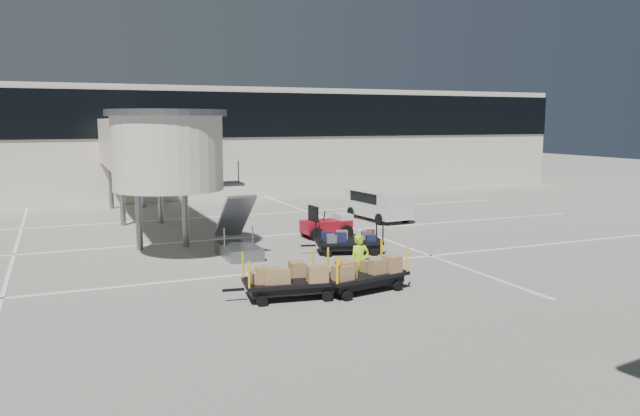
# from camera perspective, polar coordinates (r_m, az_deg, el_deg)

# --- Properties ---
(ground) EXTENTS (140.00, 140.00, 0.00)m
(ground) POSITION_cam_1_polar(r_m,az_deg,el_deg) (21.95, -0.29, -6.76)
(ground) COLOR #AAA598
(ground) RESTS_ON ground
(lane_markings) EXTENTS (40.00, 30.00, 0.02)m
(lane_markings) POSITION_cam_1_polar(r_m,az_deg,el_deg) (30.39, -8.30, -2.67)
(lane_markings) COLOR white
(lane_markings) RESTS_ON ground
(terminal) EXTENTS (64.00, 12.11, 15.20)m
(terminal) POSITION_cam_1_polar(r_m,az_deg,el_deg) (50.15, -14.13, 6.06)
(terminal) COLOR beige
(terminal) RESTS_ON ground
(jet_bridge) EXTENTS (5.70, 20.40, 6.03)m
(jet_bridge) POSITION_cam_1_polar(r_m,az_deg,el_deg) (32.14, -15.54, 5.38)
(jet_bridge) COLOR beige
(jet_bridge) RESTS_ON ground
(baggage_tug) EXTENTS (2.42, 1.57, 1.56)m
(baggage_tug) POSITION_cam_1_polar(r_m,az_deg,el_deg) (30.09, 0.68, -1.61)
(baggage_tug) COLOR maroon
(baggage_tug) RESTS_ON ground
(suitcase_cart) EXTENTS (3.51, 2.11, 1.35)m
(suitcase_cart) POSITION_cam_1_polar(r_m,az_deg,el_deg) (26.48, 2.50, -3.12)
(suitcase_cart) COLOR black
(suitcase_cart) RESTS_ON ground
(box_cart_near) EXTENTS (3.78, 2.06, 1.45)m
(box_cart_near) POSITION_cam_1_polar(r_m,az_deg,el_deg) (20.70, 3.76, -6.15)
(box_cart_near) COLOR black
(box_cart_near) RESTS_ON ground
(box_cart_far) EXTENTS (3.71, 1.88, 1.43)m
(box_cart_far) POSITION_cam_1_polar(r_m,az_deg,el_deg) (19.91, -2.63, -6.62)
(box_cart_far) COLOR black
(box_cart_far) RESTS_ON ground
(ground_worker) EXTENTS (0.70, 0.49, 1.83)m
(ground_worker) POSITION_cam_1_polar(r_m,az_deg,el_deg) (20.98, 3.67, -4.90)
(ground_worker) COLOR #9CDB17
(ground_worker) RESTS_ON ground
(minivan) EXTENTS (2.28, 4.53, 1.66)m
(minivan) POSITION_cam_1_polar(r_m,az_deg,el_deg) (35.48, 5.21, 0.52)
(minivan) COLOR silver
(minivan) RESTS_ON ground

